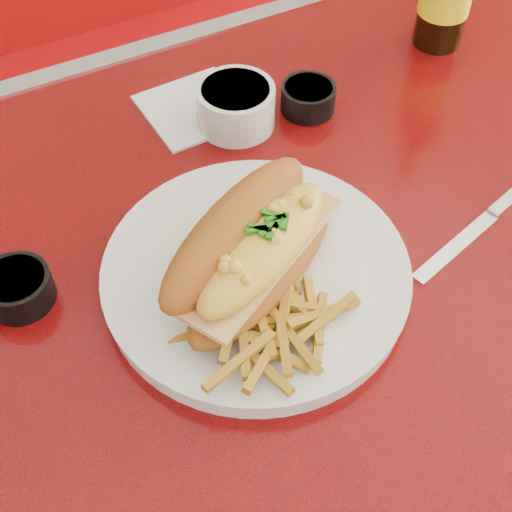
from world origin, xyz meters
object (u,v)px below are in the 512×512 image
sauce_cup_left (18,287)px  diner_table (327,326)px  dinner_plate (256,275)px  gravy_ramekin (236,105)px  fork (305,232)px  booth_bench_far (122,133)px  sauce_cup_right (308,97)px  mac_hoagie (253,248)px  knife (487,219)px

sauce_cup_left → diner_table: bearing=-14.1°
dinner_plate → gravy_ramekin: 0.24m
fork → gravy_ramekin: bearing=-36.7°
booth_bench_far → sauce_cup_right: size_ratio=17.73×
dinner_plate → gravy_ramekin: size_ratio=3.40×
diner_table → gravy_ramekin: gravy_ramekin is taller
diner_table → sauce_cup_left: bearing=165.9°
dinner_plate → gravy_ramekin: gravy_ramekin is taller
dinner_plate → gravy_ramekin: (0.09, 0.22, 0.02)m
mac_hoagie → sauce_cup_left: size_ratio=3.00×
diner_table → fork: (-0.04, 0.01, 0.18)m
diner_table → knife: knife is taller
diner_table → dinner_plate: (-0.10, -0.01, 0.17)m
dinner_plate → mac_hoagie: (-0.01, -0.01, 0.05)m
mac_hoagie → knife: bearing=-36.3°
gravy_ramekin → sauce_cup_left: (-0.30, -0.13, -0.01)m
dinner_plate → knife: (0.25, -0.04, -0.01)m
fork → sauce_cup_left: sauce_cup_left is taller
dinner_plate → gravy_ramekin: bearing=67.8°
booth_bench_far → mac_hoagie: 0.99m
booth_bench_far → mac_hoagie: size_ratio=5.10×
booth_bench_far → fork: (-0.04, -0.80, 0.50)m
booth_bench_far → mac_hoagie: booth_bench_far is taller
mac_hoagie → knife: 0.26m
mac_hoagie → knife: (0.26, -0.04, -0.06)m
dinner_plate → sauce_cup_right: (0.18, 0.20, 0.01)m
booth_bench_far → dinner_plate: 0.96m
booth_bench_far → sauce_cup_left: booth_bench_far is taller
diner_table → sauce_cup_right: sauce_cup_right is taller
knife → sauce_cup_left: bearing=148.8°
sauce_cup_right → sauce_cup_left: bearing=-163.3°
diner_table → mac_hoagie: (-0.11, -0.01, 0.22)m
diner_table → gravy_ramekin: bearing=93.3°
mac_hoagie → fork: 0.08m
dinner_plate → fork: same height
sauce_cup_left → knife: sauce_cup_left is taller
dinner_plate → sauce_cup_left: 0.22m
diner_table → fork: size_ratio=9.24×
sauce_cup_left → knife: bearing=-15.7°
sauce_cup_left → mac_hoagie: bearing=-24.6°
booth_bench_far → gravy_ramekin: size_ratio=11.00×
booth_bench_far → fork: 0.95m
dinner_plate → sauce_cup_right: 0.27m
booth_bench_far → knife: (0.15, -0.86, 0.49)m
diner_table → booth_bench_far: bearing=90.0°
booth_bench_far → dinner_plate: (-0.10, -0.82, 0.49)m
sauce_cup_left → dinner_plate: bearing=-22.8°
dinner_plate → sauce_cup_left: size_ratio=4.73×
booth_bench_far → gravy_ramekin: bearing=-91.1°
diner_table → dinner_plate: dinner_plate is taller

